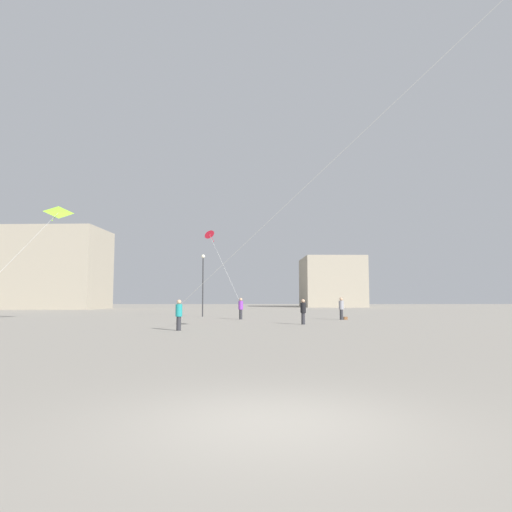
# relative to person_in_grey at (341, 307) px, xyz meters

# --- Properties ---
(ground_plane) EXTENTS (300.00, 300.00, 0.00)m
(ground_plane) POSITION_rel_person_in_grey_xyz_m (-7.08, -31.10, -0.99)
(ground_plane) COLOR #9E9689
(person_in_grey) EXTENTS (0.39, 0.39, 1.80)m
(person_in_grey) POSITION_rel_person_in_grey_xyz_m (0.00, 0.00, 0.00)
(person_in_grey) COLOR #2D2D33
(person_in_grey) RESTS_ON ground_plane
(person_in_teal) EXTENTS (0.36, 0.36, 1.64)m
(person_in_teal) POSITION_rel_person_in_grey_xyz_m (-11.15, -12.75, -0.09)
(person_in_teal) COLOR #2D2D33
(person_in_teal) RESTS_ON ground_plane
(person_in_black) EXTENTS (0.36, 0.36, 1.66)m
(person_in_black) POSITION_rel_person_in_grey_xyz_m (-3.87, -6.86, -0.08)
(person_in_black) COLOR #2D2D33
(person_in_black) RESTS_ON ground_plane
(person_in_purple) EXTENTS (0.38, 0.38, 1.76)m
(person_in_purple) POSITION_rel_person_in_grey_xyz_m (-8.15, 0.87, -0.02)
(person_in_purple) COLOR #2D2D33
(person_in_purple) RESTS_ON ground_plane
(kite_crimson_diamond) EXTENTS (3.42, 2.38, 6.40)m
(kite_crimson_diamond) POSITION_rel_person_in_grey_xyz_m (-10.94, 2.64, 6.28)
(kite_crimson_diamond) COLOR red
(kite_lime_delta) EXTENTS (1.95, 13.07, 7.21)m
(kite_lime_delta) POSITION_rel_person_in_grey_xyz_m (-21.60, -3.68, 6.98)
(kite_lime_delta) COLOR #8CD12D
(building_left_hall) EXTENTS (23.41, 12.90, 13.62)m
(building_left_hall) POSITION_rel_person_in_grey_xyz_m (-44.08, 41.92, 5.82)
(building_left_hall) COLOR #A39984
(building_left_hall) RESTS_ON ground_plane
(building_centre_hall) EXTENTS (12.35, 14.61, 10.41)m
(building_centre_hall) POSITION_rel_person_in_grey_xyz_m (9.92, 60.87, 4.22)
(building_centre_hall) COLOR #A39984
(building_centre_hall) RESTS_ON ground_plane
(lamppost_east) EXTENTS (0.36, 0.36, 5.95)m
(lamppost_east) POSITION_rel_person_in_grey_xyz_m (-11.92, 6.93, 2.91)
(lamppost_east) COLOR #2D2D30
(lamppost_east) RESTS_ON ground_plane
(handbag_beside_flyer) EXTENTS (0.35, 0.25, 0.24)m
(handbag_beside_flyer) POSITION_rel_person_in_grey_xyz_m (0.35, 0.10, -0.87)
(handbag_beside_flyer) COLOR brown
(handbag_beside_flyer) RESTS_ON ground_plane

